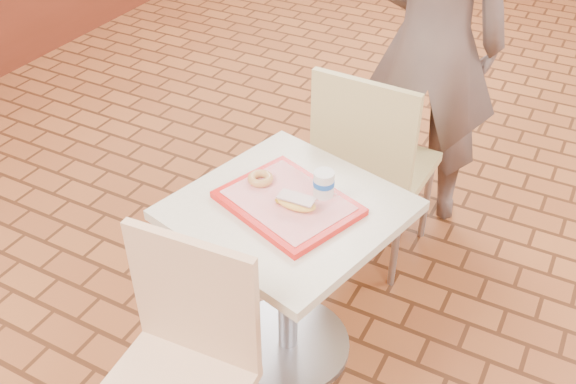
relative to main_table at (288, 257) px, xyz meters
The scene contains 8 objects.
main_table is the anchor object (origin of this frame).
chair_main_front 0.59m from the main_table, 95.59° to the right, with size 0.46×0.46×0.93m.
chair_main_back 0.67m from the main_table, 85.46° to the left, with size 0.47×0.47×0.98m.
customer 1.23m from the main_table, 84.15° to the left, with size 0.66×0.43×1.81m, color brown.
serving_tray 0.25m from the main_table, ahead, with size 0.44×0.34×0.03m.
ring_donut 0.32m from the main_table, 161.47° to the left, with size 0.09×0.09×0.03m, color #BE8345.
long_john_donut 0.29m from the main_table, 31.39° to the right, with size 0.15×0.08×0.04m.
paper_cup 0.34m from the main_table, 41.86° to the left, with size 0.07×0.07×0.09m.
Camera 1 is at (-0.19, -1.85, 2.11)m, focal length 40.00 mm.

